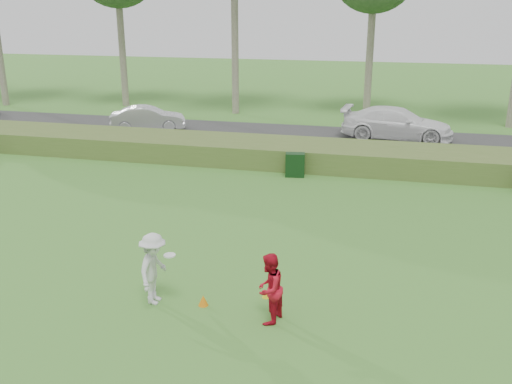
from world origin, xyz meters
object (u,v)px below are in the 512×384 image
(player_white, at_px, (154,269))
(car_right, at_px, (397,124))
(car_mid, at_px, (148,118))
(cone_yellow, at_px, (266,293))
(utility_cabinet, at_px, (295,165))
(player_red, at_px, (269,289))
(cone_orange, at_px, (203,300))

(player_white, height_order, car_right, player_white)
(car_right, bearing_deg, car_mid, 98.69)
(car_mid, relative_size, car_right, 0.72)
(cone_yellow, height_order, utility_cabinet, utility_cabinet)
(utility_cabinet, bearing_deg, car_right, 54.77)
(cone_yellow, relative_size, car_mid, 0.05)
(player_red, height_order, car_right, car_right)
(car_mid, bearing_deg, utility_cabinet, -146.16)
(player_white, height_order, cone_orange, player_white)
(cone_orange, distance_m, utility_cabinet, 10.61)
(player_red, xyz_separation_m, car_right, (2.42, 18.40, 0.07))
(player_red, distance_m, cone_yellow, 1.25)
(cone_yellow, bearing_deg, car_right, 81.13)
(player_red, relative_size, cone_yellow, 7.58)
(cone_orange, distance_m, car_right, 18.54)
(cone_orange, relative_size, car_right, 0.05)
(player_red, height_order, cone_orange, player_red)
(cone_orange, height_order, utility_cabinet, utility_cabinet)
(cone_yellow, bearing_deg, cone_orange, -151.74)
(car_mid, bearing_deg, car_right, -106.45)
(cone_yellow, distance_m, car_right, 17.62)
(player_red, xyz_separation_m, utility_cabinet, (-1.39, 10.92, -0.31))
(player_white, xyz_separation_m, car_mid, (-7.84, 17.21, -0.13))
(car_mid, distance_m, car_right, 13.00)
(utility_cabinet, bearing_deg, car_mid, 136.38)
(cone_yellow, relative_size, car_right, 0.04)
(player_white, bearing_deg, player_red, -94.73)
(player_white, bearing_deg, car_mid, 24.05)
(player_white, xyz_separation_m, car_right, (5.12, 18.20, 0.01))
(car_mid, height_order, car_right, car_right)
(cone_yellow, bearing_deg, player_red, -73.61)
(player_red, bearing_deg, utility_cabinet, -160.05)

